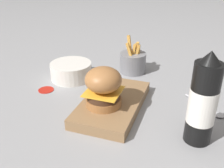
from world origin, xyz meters
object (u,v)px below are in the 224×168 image
side_bowl (71,70)px  spoon (211,110)px  ketchup_bottle (203,102)px  burger (103,87)px  serving_board (112,103)px  fries_basket (133,62)px

side_bowl → spoon: bearing=81.9°
side_bowl → ketchup_bottle: bearing=64.7°
ketchup_bottle → side_bowl: (-0.22, -0.46, -0.08)m
ketchup_bottle → spoon: bearing=167.2°
side_bowl → burger: bearing=47.1°
serving_board → spoon: bearing=105.2°
serving_board → fries_basket: 0.28m
burger → fries_basket: size_ratio=0.79×
side_bowl → spoon: 0.50m
burger → side_bowl: size_ratio=0.76×
spoon → fries_basket: bearing=-172.3°
serving_board → spoon: 0.29m
spoon → side_bowl: bearing=-145.8°
serving_board → burger: burger is taller
spoon → ketchup_bottle: bearing=-60.6°
serving_board → side_bowl: (-0.15, -0.21, 0.02)m
serving_board → ketchup_bottle: 0.28m
fries_basket → serving_board: bearing=2.5°
serving_board → side_bowl: side_bowl is taller
serving_board → burger: size_ratio=2.58×
ketchup_bottle → spoon: (-0.15, 0.03, -0.10)m
ketchup_bottle → fries_basket: size_ratio=1.63×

